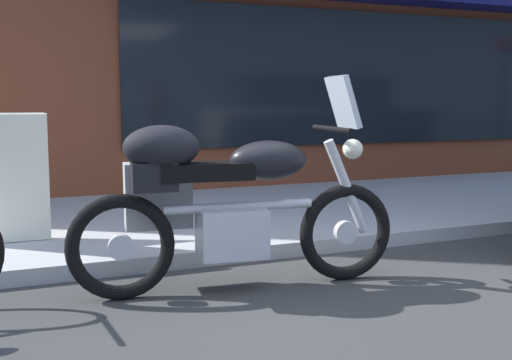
# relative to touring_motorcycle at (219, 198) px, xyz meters

# --- Properties ---
(ground_plane) EXTENTS (80.00, 80.00, 0.00)m
(ground_plane) POSITION_rel_touring_motorcycle_xyz_m (0.29, -0.58, -0.61)
(ground_plane) COLOR #383838
(touring_motorcycle) EXTENTS (2.21, 0.80, 1.42)m
(touring_motorcycle) POSITION_rel_touring_motorcycle_xyz_m (0.00, 0.00, 0.00)
(touring_motorcycle) COLOR black
(touring_motorcycle) RESTS_ON ground_plane
(sandwich_board_sign) EXTENTS (0.55, 0.43, 1.03)m
(sandwich_board_sign) POSITION_rel_touring_motorcycle_xyz_m (-1.26, 1.42, 0.02)
(sandwich_board_sign) COLOR silver
(sandwich_board_sign) RESTS_ON sidewalk_curb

